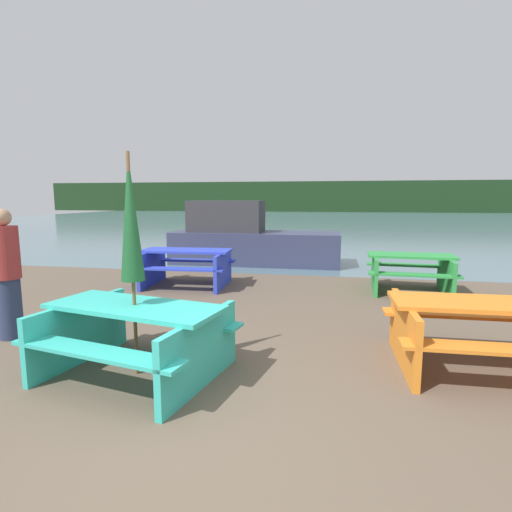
{
  "coord_description": "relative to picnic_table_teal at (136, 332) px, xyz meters",
  "views": [
    {
      "loc": [
        0.92,
        -2.51,
        1.8
      ],
      "look_at": [
        -0.31,
        3.93,
        0.85
      ],
      "focal_mm": 28.0,
      "sensor_mm": 36.0,
      "label": 1
    }
  ],
  "objects": [
    {
      "name": "water",
      "position": [
        1.02,
        30.64,
        -0.45
      ],
      "size": [
        60.0,
        50.0,
        0.0
      ],
      "color": "slate",
      "rests_on": "ground_plane"
    },
    {
      "name": "far_treeline",
      "position": [
        1.02,
        50.64,
        1.55
      ],
      "size": [
        80.0,
        1.6,
        4.0
      ],
      "color": "#193319",
      "rests_on": "water"
    },
    {
      "name": "umbrella_darkgreen",
      "position": [
        -0.0,
        0.0,
        1.15
      ],
      "size": [
        0.24,
        0.24,
        2.25
      ],
      "color": "brown",
      "rests_on": "ground_plane"
    },
    {
      "name": "ground_plane",
      "position": [
        1.02,
        -1.11,
        -0.45
      ],
      "size": [
        60.0,
        60.0,
        0.0
      ],
      "primitive_type": "plane",
      "color": "brown"
    },
    {
      "name": "picnic_table_orange",
      "position": [
        3.46,
        0.77,
        -0.0
      ],
      "size": [
        1.74,
        1.41,
        0.74
      ],
      "rotation": [
        0.0,
        0.0,
        0.02
      ],
      "color": "orange",
      "rests_on": "ground_plane"
    },
    {
      "name": "picnic_table_blue",
      "position": [
        -0.98,
        4.08,
        0.01
      ],
      "size": [
        1.86,
        1.47,
        0.76
      ],
      "rotation": [
        0.0,
        0.0,
        0.05
      ],
      "color": "blue",
      "rests_on": "ground_plane"
    },
    {
      "name": "boat",
      "position": [
        -0.32,
        7.18,
        0.19
      ],
      "size": [
        4.61,
        1.5,
        1.73
      ],
      "rotation": [
        0.0,
        0.0,
        -0.0
      ],
      "color": "#333856",
      "rests_on": "water"
    },
    {
      "name": "picnic_table_teal",
      "position": [
        0.0,
        0.0,
        0.0
      ],
      "size": [
        2.05,
        1.72,
        0.73
      ],
      "rotation": [
        0.0,
        0.0,
        -0.2
      ],
      "color": "#33B7A8",
      "rests_on": "ground_plane"
    },
    {
      "name": "person",
      "position": [
        -2.11,
        0.69,
        0.39
      ],
      "size": [
        0.33,
        0.33,
        1.67
      ],
      "color": "#283351",
      "rests_on": "ground_plane"
    },
    {
      "name": "picnic_table_green",
      "position": [
        3.45,
        4.39,
        -0.01
      ],
      "size": [
        1.66,
        1.47,
        0.73
      ],
      "rotation": [
        0.0,
        0.0,
        -0.06
      ],
      "color": "green",
      "rests_on": "ground_plane"
    }
  ]
}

